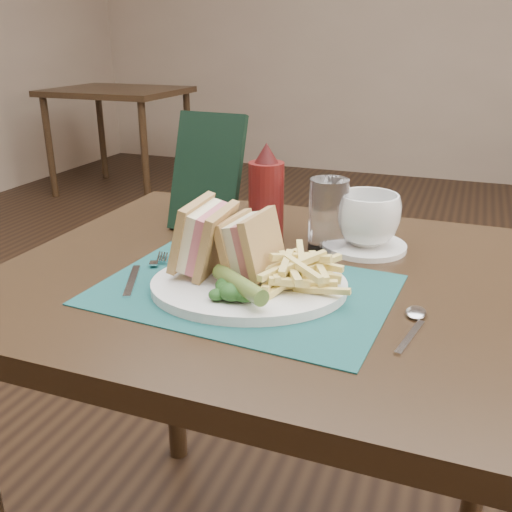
{
  "coord_description": "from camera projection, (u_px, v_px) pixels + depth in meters",
  "views": [
    {
      "loc": [
        0.28,
        -1.33,
        1.12
      ],
      "look_at": [
        -0.01,
        -0.56,
        0.8
      ],
      "focal_mm": 40.0,
      "sensor_mm": 36.0,
      "label": 1
    }
  ],
  "objects": [
    {
      "name": "floor",
      "position": [
        328.0,
        445.0,
        1.66
      ],
      "size": [
        7.0,
        7.0,
        0.0
      ],
      "primitive_type": "plane",
      "color": "black",
      "rests_on": "ground"
    },
    {
      "name": "wall_back",
      "position": [
        431.0,
        178.0,
        4.71
      ],
      "size": [
        6.0,
        0.0,
        6.0
      ],
      "primitive_type": "plane",
      "rotation": [
        1.57,
        0.0,
        0.0
      ],
      "color": "gray",
      "rests_on": "ground"
    },
    {
      "name": "table_main",
      "position": [
        273.0,
        451.0,
        1.09
      ],
      "size": [
        0.9,
        0.75,
        0.75
      ],
      "primitive_type": null,
      "color": "black",
      "rests_on": "ground"
    },
    {
      "name": "table_bg_left",
      "position": [
        121.0,
        141.0,
        4.19
      ],
      "size": [
        0.9,
        0.75,
        0.75
      ],
      "primitive_type": null,
      "color": "black",
      "rests_on": "ground"
    },
    {
      "name": "placemat",
      "position": [
        245.0,
        290.0,
        0.88
      ],
      "size": [
        0.46,
        0.34,
        0.0
      ],
      "primitive_type": "cube",
      "rotation": [
        0.0,
        0.0,
        -0.06
      ],
      "color": "#174948",
      "rests_on": "table_main"
    },
    {
      "name": "plate",
      "position": [
        249.0,
        285.0,
        0.87
      ],
      "size": [
        0.36,
        0.32,
        0.01
      ],
      "primitive_type": null,
      "rotation": [
        0.0,
        0.0,
        0.33
      ],
      "color": "white",
      "rests_on": "placemat"
    },
    {
      "name": "sandwich_half_a",
      "position": [
        192.0,
        235.0,
        0.89
      ],
      "size": [
        0.09,
        0.12,
        0.11
      ],
      "primitive_type": null,
      "rotation": [
        0.0,
        0.24,
        0.05
      ],
      "color": "tan",
      "rests_on": "plate"
    },
    {
      "name": "sandwich_half_b",
      "position": [
        239.0,
        242.0,
        0.88
      ],
      "size": [
        0.09,
        0.11,
        0.1
      ],
      "primitive_type": null,
      "rotation": [
        0.0,
        -0.24,
        -0.11
      ],
      "color": "tan",
      "rests_on": "plate"
    },
    {
      "name": "kale_garnish",
      "position": [
        238.0,
        290.0,
        0.81
      ],
      "size": [
        0.11,
        0.08,
        0.03
      ],
      "primitive_type": null,
      "color": "#173B15",
      "rests_on": "plate"
    },
    {
      "name": "pickle_spear",
      "position": [
        239.0,
        284.0,
        0.8
      ],
      "size": [
        0.11,
        0.09,
        0.03
      ],
      "primitive_type": "cylinder",
      "rotation": [
        1.54,
        0.0,
        0.91
      ],
      "color": "#4F6827",
      "rests_on": "plate"
    },
    {
      "name": "fries_pile",
      "position": [
        301.0,
        267.0,
        0.85
      ],
      "size": [
        0.18,
        0.2,
        0.05
      ],
      "primitive_type": null,
      "color": "#F1DB78",
      "rests_on": "plate"
    },
    {
      "name": "fork",
      "position": [
        142.0,
        271.0,
        0.93
      ],
      "size": [
        0.1,
        0.17,
        0.01
      ],
      "primitive_type": null,
      "rotation": [
        0.0,
        0.0,
        0.43
      ],
      "color": "silver",
      "rests_on": "placemat"
    },
    {
      "name": "spoon",
      "position": [
        412.0,
        326.0,
        0.76
      ],
      "size": [
        0.06,
        0.15,
        0.01
      ],
      "primitive_type": null,
      "rotation": [
        0.0,
        0.0,
        -0.19
      ],
      "color": "silver",
      "rests_on": "table_main"
    },
    {
      "name": "saucer",
      "position": [
        365.0,
        246.0,
        1.05
      ],
      "size": [
        0.16,
        0.16,
        0.01
      ],
      "primitive_type": "cylinder",
      "rotation": [
        0.0,
        0.0,
        0.05
      ],
      "color": "white",
      "rests_on": "table_main"
    },
    {
      "name": "coffee_cup",
      "position": [
        367.0,
        219.0,
        1.03
      ],
      "size": [
        0.16,
        0.16,
        0.09
      ],
      "primitive_type": "imported",
      "rotation": [
        0.0,
        0.0,
        1.0
      ],
      "color": "white",
      "rests_on": "saucer"
    },
    {
      "name": "drinking_glass",
      "position": [
        328.0,
        215.0,
        1.02
      ],
      "size": [
        0.09,
        0.09,
        0.13
      ],
      "primitive_type": "cylinder",
      "rotation": [
        0.0,
        0.0,
        0.33
      ],
      "color": "white",
      "rests_on": "table_main"
    },
    {
      "name": "ketchup_bottle",
      "position": [
        266.0,
        193.0,
        1.06
      ],
      "size": [
        0.07,
        0.07,
        0.19
      ],
      "primitive_type": null,
      "rotation": [
        0.0,
        0.0,
        -0.1
      ],
      "color": "#520F0E",
      "rests_on": "table_main"
    },
    {
      "name": "check_presenter",
      "position": [
        207.0,
        173.0,
        1.11
      ],
      "size": [
        0.15,
        0.1,
        0.23
      ],
      "primitive_type": "cube",
      "rotation": [
        -0.31,
        0.0,
        -0.06
      ],
      "color": "black",
      "rests_on": "table_main"
    }
  ]
}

